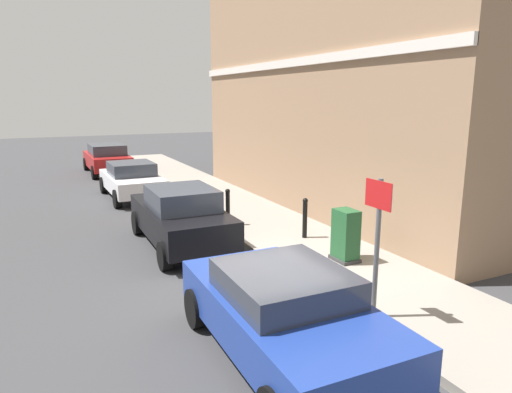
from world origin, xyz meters
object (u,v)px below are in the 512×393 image
car_black (181,216)px  street_sign (378,228)px  car_white (132,180)px  bollard_near_cabinet (305,217)px  bollard_far_kerb (228,206)px  car_blue (285,311)px  utility_cabinet (345,237)px  car_red (107,158)px

car_black → street_sign: size_ratio=1.77×
car_white → bollard_near_cabinet: (2.91, -7.46, 0.01)m
car_black → bollard_far_kerb: 1.80m
car_blue → car_white: (0.15, 11.89, -0.01)m
bollard_near_cabinet → bollard_far_kerb: size_ratio=1.00×
bollard_near_cabinet → bollard_far_kerb: (-1.32, 1.96, 0.00)m
car_white → bollard_near_cabinet: 8.00m
utility_cabinet → bollard_near_cabinet: (0.10, 1.84, 0.02)m
car_black → car_red: (0.02, 12.62, -0.01)m
car_black → street_sign: 5.67m
utility_cabinet → car_black: bearing=133.4°
car_black → car_red: car_black is taller
car_white → bollard_near_cabinet: size_ratio=3.81×
utility_cabinet → bollard_far_kerb: 3.99m
car_black → car_white: 6.32m
bollard_near_cabinet → bollard_far_kerb: same height
bollard_near_cabinet → car_red: bearing=101.9°
car_white → bollard_far_kerb: 5.72m
car_red → bollard_near_cabinet: bearing=-168.9°
car_blue → bollard_far_kerb: 6.63m
car_red → street_sign: street_sign is taller
car_black → bollard_far_kerb: car_black is taller
car_red → utility_cabinet: bearing=-170.7°
car_black → utility_cabinet: (2.82, -2.98, -0.09)m
car_black → bollard_near_cabinet: (2.92, -1.13, -0.07)m
bollard_far_kerb → utility_cabinet: bearing=-72.2°
car_blue → car_red: bearing=0.1°
car_white → street_sign: size_ratio=1.72×
bollard_near_cabinet → car_white: bearing=111.3°
car_red → street_sign: bearing=-175.7°
utility_cabinet → bollard_near_cabinet: bearing=86.9°
utility_cabinet → car_white: bearing=106.8°
street_sign → car_white: bearing=97.9°
car_red → car_blue: bearing=178.6°
car_red → street_sign: (1.61, -17.98, 0.90)m
bollard_near_cabinet → street_sign: 4.52m
car_black → car_red: 12.62m
car_white → bollard_far_kerb: (1.59, -5.49, 0.01)m
car_white → utility_cabinet: size_ratio=3.44×
car_black → car_red: size_ratio=0.97×
car_white → car_red: car_red is taller
car_red → utility_cabinet: size_ratio=3.64×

